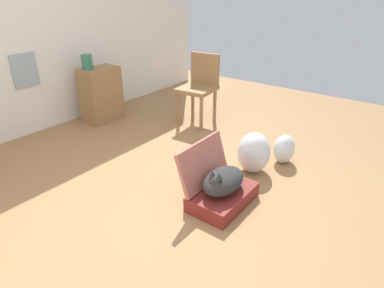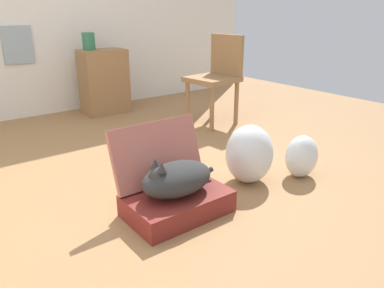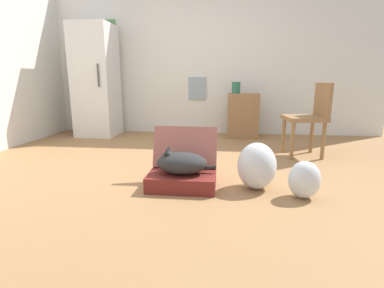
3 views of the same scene
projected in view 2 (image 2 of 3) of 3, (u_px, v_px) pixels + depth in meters
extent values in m
plane|color=#9E7247|center=(110.00, 191.00, 2.47)|extent=(7.68, 7.68, 0.00)
cube|color=#92A4AE|center=(17.00, 45.00, 3.86)|extent=(0.30, 0.02, 0.38)
cube|color=maroon|center=(177.00, 203.00, 2.18)|extent=(0.59, 0.38, 0.13)
cube|color=#B26356|center=(157.00, 153.00, 2.24)|extent=(0.59, 0.15, 0.38)
ellipsoid|color=#2D2D2D|center=(177.00, 179.00, 2.12)|extent=(0.44, 0.28, 0.19)
sphere|color=#2D2D2D|center=(159.00, 178.00, 2.04)|extent=(0.12, 0.12, 0.12)
cone|color=#2D2D2D|center=(162.00, 167.00, 1.99)|extent=(0.05, 0.05, 0.05)
cone|color=#2D2D2D|center=(155.00, 163.00, 2.04)|extent=(0.05, 0.05, 0.05)
cylinder|color=#2D2D2D|center=(200.00, 176.00, 2.28)|extent=(0.20, 0.03, 0.07)
ellipsoid|color=silver|center=(249.00, 154.00, 2.54)|extent=(0.33, 0.32, 0.41)
ellipsoid|color=silver|center=(301.00, 156.00, 2.64)|extent=(0.25, 0.21, 0.31)
cube|color=olive|center=(104.00, 82.00, 4.21)|extent=(0.49, 0.32, 0.71)
cylinder|color=#2D7051|center=(89.00, 41.00, 4.01)|extent=(0.13, 0.13, 0.18)
cylinder|color=olive|center=(188.00, 103.00, 3.81)|extent=(0.04, 0.04, 0.45)
cylinder|color=olive|center=(212.00, 110.00, 3.58)|extent=(0.04, 0.04, 0.45)
cylinder|color=olive|center=(212.00, 98.00, 4.05)|extent=(0.04, 0.04, 0.45)
cylinder|color=olive|center=(236.00, 103.00, 3.82)|extent=(0.04, 0.04, 0.45)
cube|color=olive|center=(212.00, 79.00, 3.73)|extent=(0.50, 0.48, 0.05)
cube|color=olive|center=(227.00, 55.00, 3.79)|extent=(0.08, 0.41, 0.40)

